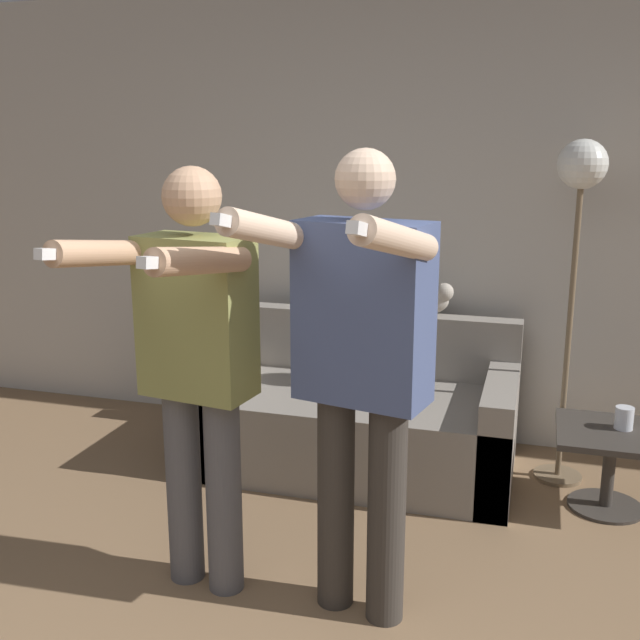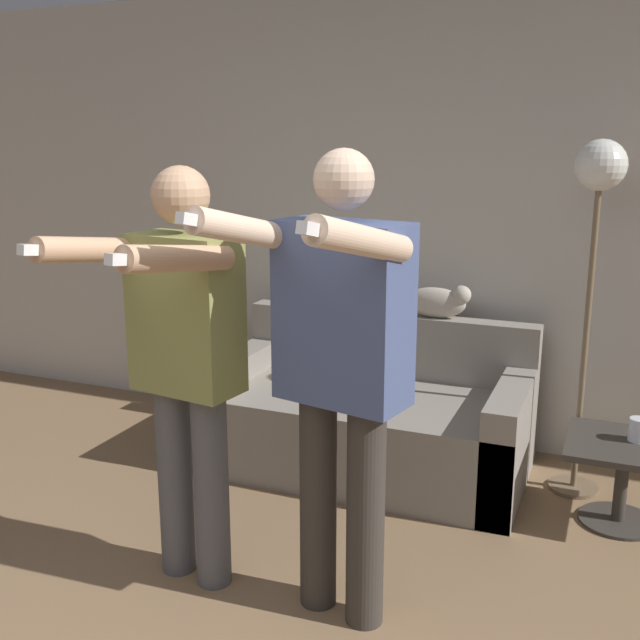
# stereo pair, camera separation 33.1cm
# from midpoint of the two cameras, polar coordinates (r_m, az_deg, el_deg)

# --- Properties ---
(wall_back) EXTENTS (10.00, 0.05, 2.60)m
(wall_back) POSITION_cam_midpoint_polar(r_m,az_deg,el_deg) (4.39, 4.30, 7.64)
(wall_back) COLOR beige
(wall_back) RESTS_ON ground_plane
(couch) EXTENTS (1.68, 0.89, 0.79)m
(couch) POSITION_cam_midpoint_polar(r_m,az_deg,el_deg) (4.12, 0.53, -7.54)
(couch) COLOR gray
(couch) RESTS_ON ground_plane
(person_left) EXTENTS (0.55, 0.72, 1.66)m
(person_left) POSITION_cam_midpoint_polar(r_m,az_deg,el_deg) (2.87, -12.78, -2.75)
(person_left) COLOR #56565B
(person_left) RESTS_ON ground_plane
(person_right) EXTENTS (0.62, 0.74, 1.73)m
(person_right) POSITION_cam_midpoint_polar(r_m,az_deg,el_deg) (2.61, -0.51, -2.93)
(person_right) COLOR #38332D
(person_right) RESTS_ON ground_plane
(cat) EXTENTS (0.48, 0.11, 0.19)m
(cat) POSITION_cam_midpoint_polar(r_m,az_deg,el_deg) (4.20, 5.41, 1.55)
(cat) COLOR #B7AD9E
(cat) RESTS_ON couch
(floor_lamp) EXTENTS (0.25, 0.25, 1.76)m
(floor_lamp) POSITION_cam_midpoint_polar(r_m,az_deg,el_deg) (3.84, 16.83, 8.36)
(floor_lamp) COLOR #756047
(floor_lamp) RESTS_ON ground_plane
(side_table) EXTENTS (0.51, 0.51, 0.40)m
(side_table) POSITION_cam_midpoint_polar(r_m,az_deg,el_deg) (3.84, 18.96, -9.52)
(side_table) COLOR #38332D
(side_table) RESTS_ON ground_plane
(cup) EXTENTS (0.09, 0.09, 0.11)m
(cup) POSITION_cam_midpoint_polar(r_m,az_deg,el_deg) (3.82, 19.89, -7.08)
(cup) COLOR silver
(cup) RESTS_ON side_table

